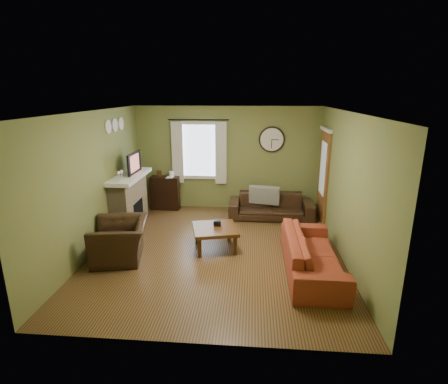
# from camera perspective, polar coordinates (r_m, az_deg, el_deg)

# --- Properties ---
(floor) EXTENTS (4.60, 5.20, 0.00)m
(floor) POSITION_cam_1_polar(r_m,az_deg,el_deg) (6.80, -1.13, -9.45)
(floor) COLOR brown
(floor) RESTS_ON ground
(ceiling) EXTENTS (4.60, 5.20, 0.00)m
(ceiling) POSITION_cam_1_polar(r_m,az_deg,el_deg) (6.15, -1.27, 12.99)
(ceiling) COLOR white
(ceiling) RESTS_ON ground
(wall_left) EXTENTS (0.00, 5.20, 2.60)m
(wall_left) POSITION_cam_1_polar(r_m,az_deg,el_deg) (6.97, -20.37, 1.52)
(wall_left) COLOR olive
(wall_left) RESTS_ON ground
(wall_right) EXTENTS (0.00, 5.20, 2.60)m
(wall_right) POSITION_cam_1_polar(r_m,az_deg,el_deg) (6.53, 19.30, 0.70)
(wall_right) COLOR olive
(wall_right) RESTS_ON ground
(wall_back) EXTENTS (4.60, 0.00, 2.60)m
(wall_back) POSITION_cam_1_polar(r_m,az_deg,el_deg) (8.88, 0.53, 5.48)
(wall_back) COLOR olive
(wall_back) RESTS_ON ground
(wall_front) EXTENTS (4.60, 0.00, 2.60)m
(wall_front) POSITION_cam_1_polar(r_m,az_deg,el_deg) (3.92, -5.15, -8.57)
(wall_front) COLOR olive
(wall_front) RESTS_ON ground
(fireplace) EXTENTS (0.40, 1.40, 1.10)m
(fireplace) POSITION_cam_1_polar(r_m,az_deg,el_deg) (8.11, -15.23, -1.58)
(fireplace) COLOR tan
(fireplace) RESTS_ON floor
(firebox) EXTENTS (0.04, 0.60, 0.55)m
(firebox) POSITION_cam_1_polar(r_m,az_deg,el_deg) (8.13, -13.84, -3.30)
(firebox) COLOR black
(firebox) RESTS_ON fireplace
(mantel) EXTENTS (0.58, 1.60, 0.08)m
(mantel) POSITION_cam_1_polar(r_m,az_deg,el_deg) (7.95, -15.34, 2.47)
(mantel) COLOR white
(mantel) RESTS_ON fireplace
(tv) EXTENTS (0.08, 0.60, 0.35)m
(tv) POSITION_cam_1_polar(r_m,az_deg,el_deg) (8.03, -14.96, 4.20)
(tv) COLOR black
(tv) RESTS_ON mantel
(tv_screen) EXTENTS (0.02, 0.62, 0.36)m
(tv_screen) POSITION_cam_1_polar(r_m,az_deg,el_deg) (8.00, -14.44, 4.60)
(tv_screen) COLOR #994C3F
(tv_screen) RESTS_ON mantel
(medallion_left) EXTENTS (0.28, 0.28, 0.03)m
(medallion_left) POSITION_cam_1_polar(r_m,az_deg,el_deg) (7.53, -18.39, 10.08)
(medallion_left) COLOR white
(medallion_left) RESTS_ON wall_left
(medallion_mid) EXTENTS (0.28, 0.28, 0.03)m
(medallion_mid) POSITION_cam_1_polar(r_m,az_deg,el_deg) (7.85, -17.40, 10.38)
(medallion_mid) COLOR white
(medallion_mid) RESTS_ON wall_left
(medallion_right) EXTENTS (0.28, 0.28, 0.03)m
(medallion_right) POSITION_cam_1_polar(r_m,az_deg,el_deg) (8.18, -16.49, 10.65)
(medallion_right) COLOR white
(medallion_right) RESTS_ON wall_left
(window_pane) EXTENTS (1.00, 0.02, 1.30)m
(window_pane) POSITION_cam_1_polar(r_m,az_deg,el_deg) (8.90, -4.00, 6.78)
(window_pane) COLOR silver
(window_pane) RESTS_ON wall_back
(curtain_rod) EXTENTS (0.03, 0.03, 1.50)m
(curtain_rod) POSITION_cam_1_polar(r_m,az_deg,el_deg) (8.71, -4.20, 11.68)
(curtain_rod) COLOR black
(curtain_rod) RESTS_ON wall_back
(curtain_left) EXTENTS (0.28, 0.04, 1.55)m
(curtain_left) POSITION_cam_1_polar(r_m,az_deg,el_deg) (8.91, -7.61, 6.36)
(curtain_left) COLOR silver
(curtain_left) RESTS_ON wall_back
(curtain_right) EXTENTS (0.28, 0.04, 1.55)m
(curtain_right) POSITION_cam_1_polar(r_m,az_deg,el_deg) (8.75, -0.51, 6.32)
(curtain_right) COLOR silver
(curtain_right) RESTS_ON wall_back
(wall_clock) EXTENTS (0.64, 0.06, 0.64)m
(wall_clock) POSITION_cam_1_polar(r_m,az_deg,el_deg) (8.74, 7.81, 8.49)
(wall_clock) COLOR white
(wall_clock) RESTS_ON wall_back
(door) EXTENTS (0.05, 0.90, 2.10)m
(door) POSITION_cam_1_polar(r_m,az_deg,el_deg) (8.34, 15.91, 2.40)
(door) COLOR brown
(door) RESTS_ON floor
(bookshelf) EXTENTS (0.72, 0.31, 0.85)m
(bookshelf) POSITION_cam_1_polar(r_m,az_deg,el_deg) (9.09, -9.56, -0.15)
(bookshelf) COLOR black
(bookshelf) RESTS_ON floor
(book) EXTENTS (0.18, 0.23, 0.02)m
(book) POSITION_cam_1_polar(r_m,az_deg,el_deg) (8.85, -9.35, 3.00)
(book) COLOR #49290F
(book) RESTS_ON bookshelf
(sofa_brown) EXTENTS (2.00, 0.78, 0.58)m
(sofa_brown) POSITION_cam_1_polar(r_m,az_deg,el_deg) (8.45, 7.64, -2.27)
(sofa_brown) COLOR black
(sofa_brown) RESTS_ON floor
(pillow_left) EXTENTS (0.45, 0.22, 0.43)m
(pillow_left) POSITION_cam_1_polar(r_m,az_deg,el_deg) (8.38, 7.52, -0.58)
(pillow_left) COLOR gray
(pillow_left) RESTS_ON sofa_brown
(pillow_right) EXTENTS (0.45, 0.21, 0.43)m
(pillow_right) POSITION_cam_1_polar(r_m,az_deg,el_deg) (8.42, 5.60, -0.44)
(pillow_right) COLOR gray
(pillow_right) RESTS_ON sofa_brown
(sofa_red) EXTENTS (0.86, 2.19, 0.64)m
(sofa_red) POSITION_cam_1_polar(r_m,az_deg,el_deg) (6.12, 14.16, -9.70)
(sofa_red) COLOR maroon
(sofa_red) RESTS_ON floor
(armchair) EXTENTS (1.14, 1.24, 0.70)m
(armchair) POSITION_cam_1_polar(r_m,az_deg,el_deg) (6.63, -16.59, -7.56)
(armchair) COLOR black
(armchair) RESTS_ON floor
(coffee_table) EXTENTS (0.99, 0.99, 0.44)m
(coffee_table) POSITION_cam_1_polar(r_m,az_deg,el_deg) (6.78, -1.47, -7.50)
(coffee_table) COLOR #49290F
(coffee_table) RESTS_ON floor
(tissue_box) EXTENTS (0.15, 0.15, 0.11)m
(tissue_box) POSITION_cam_1_polar(r_m,az_deg,el_deg) (6.81, -1.10, -5.75)
(tissue_box) COLOR black
(tissue_box) RESTS_ON coffee_table
(wine_glass_a) EXTENTS (0.07, 0.07, 0.21)m
(wine_glass_a) POSITION_cam_1_polar(r_m,az_deg,el_deg) (7.37, -16.80, 2.46)
(wine_glass_a) COLOR white
(wine_glass_a) RESTS_ON mantel
(wine_glass_b) EXTENTS (0.07, 0.07, 0.20)m
(wine_glass_b) POSITION_cam_1_polar(r_m,az_deg,el_deg) (7.51, -16.38, 2.72)
(wine_glass_b) COLOR white
(wine_glass_b) RESTS_ON mantel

